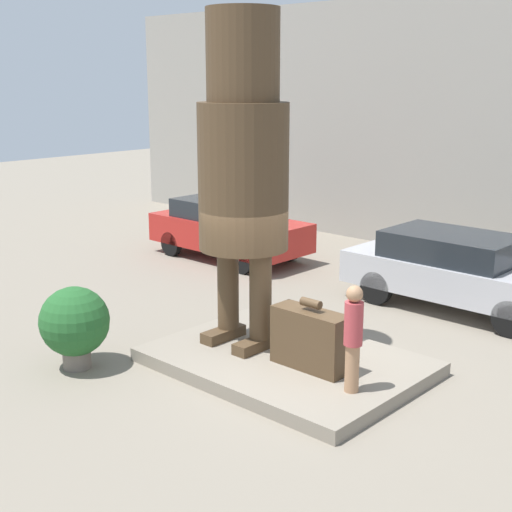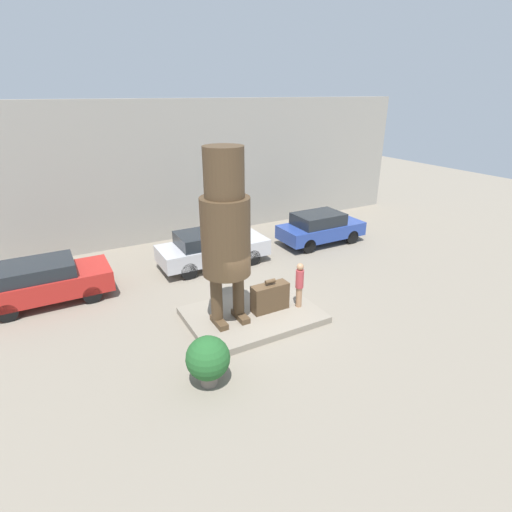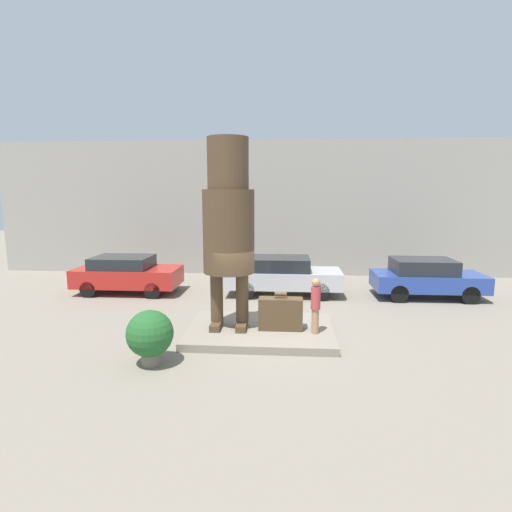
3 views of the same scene
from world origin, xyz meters
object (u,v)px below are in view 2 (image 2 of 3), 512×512
Objects in this scene: parked_car_red at (46,281)px; planter_pot at (208,359)px; giant_suitcase at (270,297)px; tourist at (299,283)px; parked_car_blue at (320,227)px; statue_figure at (225,225)px; parked_car_silver at (212,247)px.

planter_pot is at bearing -64.06° from parked_car_red.
planter_pot is (-3.07, -2.15, 0.08)m from giant_suitcase.
planter_pot is (-4.04, -1.89, -0.31)m from tourist.
parked_car_blue is at bearing 38.25° from planter_pot.
parked_car_red reaches higher than giant_suitcase.
parked_car_red is at bearing 137.14° from statue_figure.
parked_car_red is 6.35m from parked_car_silver.
parked_car_silver is at bearing 1.27° from parked_car_red.
parked_car_blue reaches higher than parked_car_red.
parked_car_red is at bearing 115.94° from planter_pot.
parked_car_silver is at bearing 101.08° from tourist.
statue_figure is 3.36m from tourist.
parked_car_red is 1.01× the size of parked_car_blue.
planter_pot is (3.30, -6.78, -0.05)m from parked_car_red.
statue_figure reaches higher than parked_car_silver.
giant_suitcase is 3.75m from planter_pot.
tourist reaches higher than planter_pot.
parked_car_blue is (5.63, 4.71, 0.13)m from giant_suitcase.
tourist is 0.38× the size of parked_car_blue.
giant_suitcase is 0.93× the size of planter_pot.
statue_figure is 1.28× the size of parked_car_red.
parked_car_blue is (4.67, 4.98, -0.26)m from tourist.
parked_car_red is (-4.89, 4.54, -2.55)m from statue_figure.
giant_suitcase is at bearing 164.51° from tourist.
giant_suitcase is 1.08m from tourist.
planter_pot is (-8.71, -6.87, -0.05)m from parked_car_blue.
giant_suitcase is at bearing -140.09° from parked_car_blue.
statue_figure is 3.98× the size of planter_pot.
parked_car_blue is (12.00, 0.09, 0.01)m from parked_car_red.
giant_suitcase is 4.77m from parked_car_silver.
parked_car_silver is 5.65m from parked_car_blue.
parked_car_silver is at bearing 72.67° from statue_figure.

